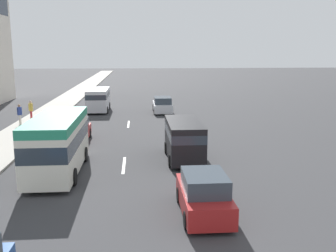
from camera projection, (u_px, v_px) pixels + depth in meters
The scene contains 12 objects.
ground_plane at pixel (129, 118), 36.81m from camera, with size 198.00×198.00×0.00m, color #38383A.
sidewalk_right at pixel (43, 118), 36.17m from camera, with size 162.00×3.48×0.15m, color #B2ADA3.
lane_stripe_mid at pixel (124, 165), 21.63m from camera, with size 3.20×0.16×0.01m, color silver.
lane_stripe_far at pixel (128, 124), 33.51m from camera, with size 3.20×0.16×0.01m, color silver.
minibus_lead at pixel (58, 142), 20.01m from camera, with size 6.99×2.38×3.01m.
car_second at pixel (162, 105), 39.69m from camera, with size 4.53×1.90×1.61m.
van_fourth at pixel (184, 138), 22.58m from camera, with size 4.85×2.05×2.27m.
car_fifth at pixel (204, 195), 15.05m from camera, with size 4.04×1.83×1.71m.
van_sixth at pixel (98, 99), 40.32m from camera, with size 5.29×2.19×2.34m.
car_seventh at pixel (75, 131), 27.19m from camera, with size 4.16×1.91×1.57m.
pedestrian_near_lamp at pixel (31, 110), 34.13m from camera, with size 0.30×0.34×1.80m.
pedestrian_mid_block at pixel (20, 114), 32.24m from camera, with size 0.38×0.38×1.75m.
Camera 1 is at (-4.95, -0.82, 6.36)m, focal length 41.33 mm.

